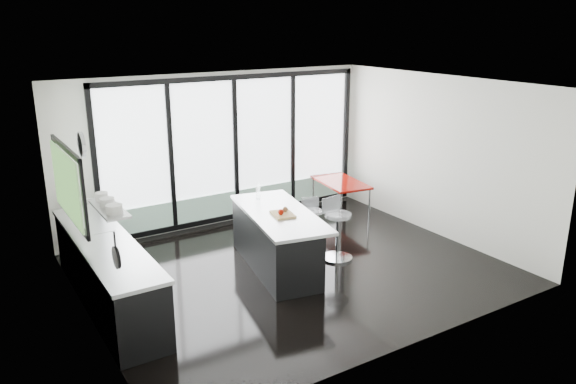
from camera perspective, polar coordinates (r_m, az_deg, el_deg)
floor at (r=8.70m, az=0.50°, el=-7.86°), size 6.00×5.00×0.00m
ceiling at (r=7.94m, az=0.55°, el=10.80°), size 6.00×5.00×0.00m
wall_back at (r=10.45m, az=-5.53°, el=3.74°), size 6.00×0.09×2.80m
wall_front at (r=6.36m, az=12.79°, el=-4.27°), size 6.00×0.00×2.80m
wall_left at (r=7.34m, az=-20.65°, el=-0.73°), size 0.26×5.00×2.80m
wall_right at (r=10.09m, az=15.05°, el=3.50°), size 0.00×5.00×2.80m
counter_cabinets at (r=7.89m, az=-17.87°, el=-7.74°), size 0.69×3.24×1.36m
island at (r=8.60m, az=-1.32°, el=-4.87°), size 1.32×2.33×1.16m
bar_stool_near at (r=8.95m, az=5.07°, el=-4.49°), size 0.54×0.54×0.77m
bar_stool_far at (r=9.49m, az=2.46°, el=-3.63°), size 0.50×0.50×0.63m
red_table at (r=11.03m, az=5.34°, el=-0.59°), size 0.89×1.34×0.67m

